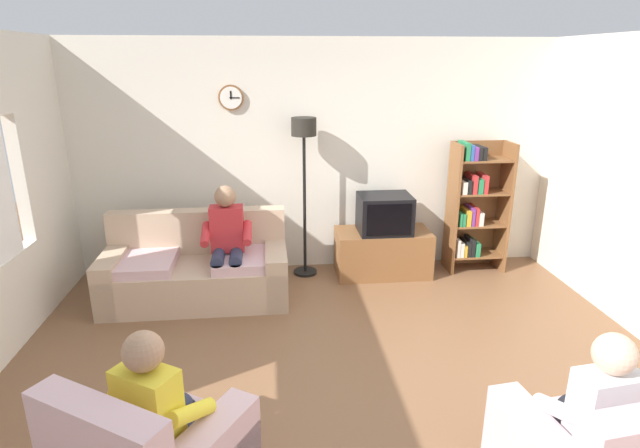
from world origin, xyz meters
TOP-DOWN VIEW (x-y plane):
  - ground_plane at (0.00, 0.00)m, footprint 12.00×12.00m
  - back_wall_assembly at (-0.00, 2.66)m, footprint 6.20×0.17m
  - couch at (-1.35, 1.79)m, footprint 1.91×0.90m
  - tv_stand at (0.76, 2.25)m, footprint 1.10×0.56m
  - tv at (0.76, 2.23)m, footprint 0.60×0.49m
  - bookshelf at (1.86, 2.32)m, footprint 0.68×0.36m
  - floor_lamp at (-0.16, 2.35)m, footprint 0.28×0.28m
  - person_on_couch at (-1.00, 1.68)m, footprint 0.51×0.54m
  - person_in_left_armchair at (-1.17, -0.84)m, footprint 0.61×0.64m
  - person_in_right_armchair at (1.20, -1.09)m, footprint 0.55×0.57m

SIDE VIEW (x-z plane):
  - ground_plane at x=0.00m, z-range 0.00..0.00m
  - tv_stand at x=0.76m, z-range 0.00..0.54m
  - couch at x=-1.35m, z-range -0.14..0.76m
  - person_in_left_armchair at x=-1.17m, z-range 0.04..1.16m
  - person_in_right_armchair at x=1.20m, z-range 0.04..1.16m
  - person_on_couch at x=-1.00m, z-range 0.08..1.32m
  - tv at x=0.76m, z-range 0.54..0.98m
  - bookshelf at x=1.86m, z-range 0.02..1.59m
  - back_wall_assembly at x=0.00m, z-range 0.00..2.70m
  - floor_lamp at x=-0.16m, z-range 0.53..2.38m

